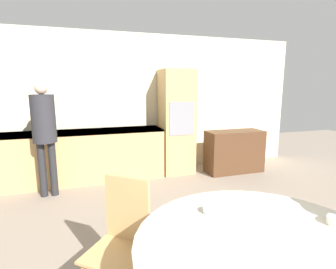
{
  "coord_description": "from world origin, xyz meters",
  "views": [
    {
      "loc": [
        -0.82,
        0.45,
        1.63
      ],
      "look_at": [
        0.03,
        3.13,
        1.11
      ],
      "focal_mm": 28.0,
      "sensor_mm": 36.0,
      "label": 1
    }
  ],
  "objects_px": {
    "bowl_near": "(211,210)",
    "oven_unit": "(176,122)",
    "sideboard": "(234,151)",
    "person_standing": "(44,127)",
    "chair_far_left": "(122,234)"
  },
  "relations": [
    {
      "from": "sideboard",
      "to": "chair_far_left",
      "type": "distance_m",
      "value": 3.49
    },
    {
      "from": "oven_unit",
      "to": "bowl_near",
      "type": "height_order",
      "value": "oven_unit"
    },
    {
      "from": "bowl_near",
      "to": "chair_far_left",
      "type": "bearing_deg",
      "value": 151.96
    },
    {
      "from": "sideboard",
      "to": "chair_far_left",
      "type": "xyz_separation_m",
      "value": [
        -2.48,
        -2.44,
        0.13
      ]
    },
    {
      "from": "oven_unit",
      "to": "person_standing",
      "type": "relative_size",
      "value": 1.15
    },
    {
      "from": "person_standing",
      "to": "bowl_near",
      "type": "distance_m",
      "value": 2.95
    },
    {
      "from": "chair_far_left",
      "to": "person_standing",
      "type": "relative_size",
      "value": 0.56
    },
    {
      "from": "bowl_near",
      "to": "oven_unit",
      "type": "bearing_deg",
      "value": 74.89
    },
    {
      "from": "sideboard",
      "to": "person_standing",
      "type": "relative_size",
      "value": 0.65
    },
    {
      "from": "sideboard",
      "to": "bowl_near",
      "type": "relative_size",
      "value": 9.12
    },
    {
      "from": "chair_far_left",
      "to": "bowl_near",
      "type": "relative_size",
      "value": 7.93
    },
    {
      "from": "sideboard",
      "to": "person_standing",
      "type": "xyz_separation_m",
      "value": [
        -3.28,
        -0.16,
        0.66
      ]
    },
    {
      "from": "oven_unit",
      "to": "chair_far_left",
      "type": "relative_size",
      "value": 2.04
    },
    {
      "from": "chair_far_left",
      "to": "sideboard",
      "type": "bearing_deg",
      "value": 84.28
    },
    {
      "from": "oven_unit",
      "to": "bowl_near",
      "type": "bearing_deg",
      "value": -105.11
    }
  ]
}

